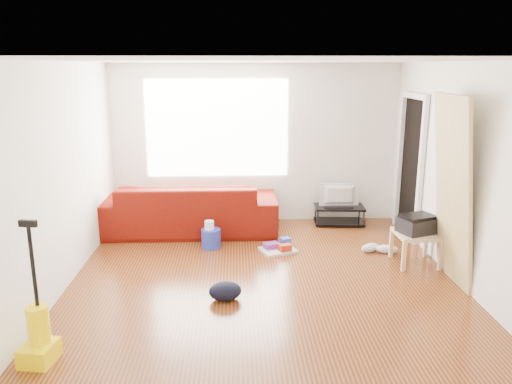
{
  "coord_description": "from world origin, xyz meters",
  "views": [
    {
      "loc": [
        -0.32,
        -5.31,
        2.45
      ],
      "look_at": [
        -0.07,
        0.6,
        0.95
      ],
      "focal_mm": 35.0,
      "sensor_mm": 36.0,
      "label": 1
    }
  ],
  "objects_px": {
    "bucket": "(211,247)",
    "cleaning_tray": "(279,248)",
    "sofa": "(190,231)",
    "tv_stand": "(339,214)",
    "side_table": "(416,237)",
    "vacuum": "(39,336)",
    "backpack": "(225,299)"
  },
  "relations": [
    {
      "from": "side_table",
      "to": "cleaning_tray",
      "type": "xyz_separation_m",
      "value": [
        -1.69,
        0.51,
        -0.3
      ]
    },
    {
      "from": "side_table",
      "to": "vacuum",
      "type": "height_order",
      "value": "vacuum"
    },
    {
      "from": "cleaning_tray",
      "to": "vacuum",
      "type": "distance_m",
      "value": 3.38
    },
    {
      "from": "side_table",
      "to": "backpack",
      "type": "distance_m",
      "value": 2.59
    },
    {
      "from": "vacuum",
      "to": "cleaning_tray",
      "type": "bearing_deg",
      "value": 57.13
    },
    {
      "from": "cleaning_tray",
      "to": "backpack",
      "type": "xyz_separation_m",
      "value": [
        -0.7,
        -1.42,
        -0.05
      ]
    },
    {
      "from": "backpack",
      "to": "tv_stand",
      "type": "bearing_deg",
      "value": 44.05
    },
    {
      "from": "bucket",
      "to": "cleaning_tray",
      "type": "height_order",
      "value": "cleaning_tray"
    },
    {
      "from": "tv_stand",
      "to": "side_table",
      "type": "distance_m",
      "value": 1.8
    },
    {
      "from": "sofa",
      "to": "backpack",
      "type": "relative_size",
      "value": 7.43
    },
    {
      "from": "vacuum",
      "to": "backpack",
      "type": "bearing_deg",
      "value": 44.02
    },
    {
      "from": "sofa",
      "to": "cleaning_tray",
      "type": "xyz_separation_m",
      "value": [
        1.28,
        -0.9,
        0.05
      ]
    },
    {
      "from": "sofa",
      "to": "tv_stand",
      "type": "height_order",
      "value": "sofa"
    },
    {
      "from": "tv_stand",
      "to": "sofa",
      "type": "bearing_deg",
      "value": -169.6
    },
    {
      "from": "sofa",
      "to": "cleaning_tray",
      "type": "height_order",
      "value": "sofa"
    },
    {
      "from": "backpack",
      "to": "cleaning_tray",
      "type": "bearing_deg",
      "value": 51.97
    },
    {
      "from": "sofa",
      "to": "bucket",
      "type": "height_order",
      "value": "sofa"
    },
    {
      "from": "bucket",
      "to": "cleaning_tray",
      "type": "relative_size",
      "value": 0.49
    },
    {
      "from": "tv_stand",
      "to": "vacuum",
      "type": "bearing_deg",
      "value": -128.28
    },
    {
      "from": "sofa",
      "to": "vacuum",
      "type": "xyz_separation_m",
      "value": [
        -0.98,
        -3.4,
        0.23
      ]
    },
    {
      "from": "sofa",
      "to": "bucket",
      "type": "distance_m",
      "value": 0.81
    },
    {
      "from": "cleaning_tray",
      "to": "side_table",
      "type": "bearing_deg",
      "value": -16.67
    },
    {
      "from": "side_table",
      "to": "cleaning_tray",
      "type": "relative_size",
      "value": 0.96
    },
    {
      "from": "sofa",
      "to": "side_table",
      "type": "xyz_separation_m",
      "value": [
        2.97,
        -1.41,
        0.35
      ]
    },
    {
      "from": "vacuum",
      "to": "sofa",
      "type": "bearing_deg",
      "value": 83.22
    },
    {
      "from": "bucket",
      "to": "backpack",
      "type": "distance_m",
      "value": 1.61
    },
    {
      "from": "bucket",
      "to": "cleaning_tray",
      "type": "distance_m",
      "value": 0.94
    },
    {
      "from": "side_table",
      "to": "vacuum",
      "type": "xyz_separation_m",
      "value": [
        -3.95,
        -2.0,
        -0.12
      ]
    },
    {
      "from": "sofa",
      "to": "backpack",
      "type": "distance_m",
      "value": 2.39
    },
    {
      "from": "side_table",
      "to": "backpack",
      "type": "xyz_separation_m",
      "value": [
        -2.39,
        -0.91,
        -0.35
      ]
    },
    {
      "from": "sofa",
      "to": "side_table",
      "type": "bearing_deg",
      "value": 154.69
    },
    {
      "from": "tv_stand",
      "to": "vacuum",
      "type": "xyz_separation_m",
      "value": [
        -3.32,
        -3.67,
        0.08
      ]
    }
  ]
}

